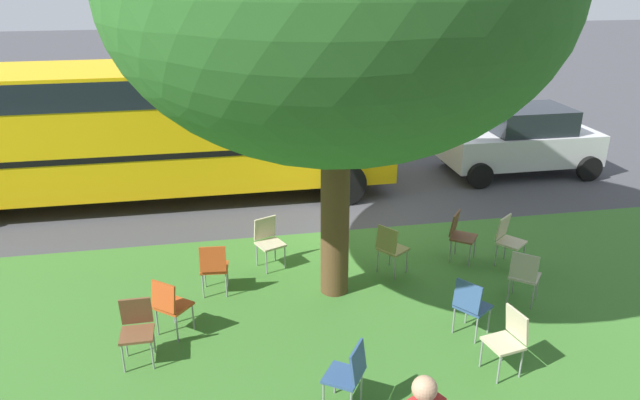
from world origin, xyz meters
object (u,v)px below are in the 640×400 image
chair_5 (390,246)px  chair_7 (524,273)px  chair_2 (349,372)px  chair_9 (214,265)px  parked_car (522,140)px  chair_6 (471,303)px  chair_0 (460,233)px  chair_8 (508,237)px  chair_1 (268,239)px  chair_10 (508,337)px  school_bus (150,119)px  chair_3 (170,303)px  chair_4 (137,326)px

chair_5 → chair_7: bearing=143.7°
chair_2 → chair_5: bearing=-115.0°
chair_9 → parked_car: 8.88m
chair_2 → chair_6: bearing=-150.5°
chair_0 → parked_car: size_ratio=0.24×
chair_0 → parked_car: 5.34m
chair_8 → parked_car: (-2.61, -4.48, 0.32)m
chair_0 → chair_8: (-0.73, 0.33, 0.00)m
chair_8 → chair_5: bearing=-1.1°
chair_1 → chair_5: 2.08m
chair_7 → chair_2: bearing=29.5°
chair_10 → school_bus: size_ratio=0.08×
chair_2 → chair_10: bearing=-172.0°
chair_3 → chair_8: bearing=-168.8°
chair_1 → chair_3: bearing=49.4°
chair_4 → parked_car: (-8.61, -6.08, 0.32)m
chair_4 → chair_5: size_ratio=1.00×
chair_9 → parked_car: (-7.59, -4.59, 0.32)m
chair_9 → chair_10: (-3.61, 2.60, 0.00)m
chair_1 → school_bus: school_bus is taller
chair_2 → chair_6: (-1.99, -1.12, 0.00)m
chair_3 → school_bus: school_bus is taller
chair_0 → chair_2: (2.77, 3.33, 0.00)m
chair_5 → chair_8: (-2.08, 0.04, 0.00)m
chair_1 → chair_9: bearing=40.9°
chair_9 → parked_car: parked_car is taller
chair_0 → chair_2: 4.33m
chair_0 → chair_10: 3.10m
chair_3 → chair_0: bearing=-163.5°
parked_car → school_bus: (8.77, -0.01, 0.92)m
chair_2 → parked_car: bearing=-129.2°
chair_2 → chair_4: 2.86m
chair_7 → chair_0: bearing=-76.5°
chair_6 → chair_1: bearing=-45.5°
chair_1 → chair_4: (1.95, 2.30, 0.00)m
chair_2 → school_bus: size_ratio=0.08×
chair_8 → chair_4: bearing=14.9°
chair_3 → chair_5: (-3.52, -1.15, 0.00)m
chair_1 → chair_6: 3.62m
chair_3 → chair_1: bearing=-130.6°
chair_8 → chair_10: 3.03m
chair_3 → chair_10: (-4.23, 1.59, 0.00)m
chair_6 → parked_car: size_ratio=0.24×
chair_4 → chair_8: same height
chair_4 → chair_8: bearing=-165.1°
chair_2 → chair_3: size_ratio=1.00×
parked_car → chair_9: bearing=31.1°
chair_0 → chair_6: bearing=70.5°
chair_2 → chair_6: size_ratio=1.00×
chair_7 → parked_car: size_ratio=0.24×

